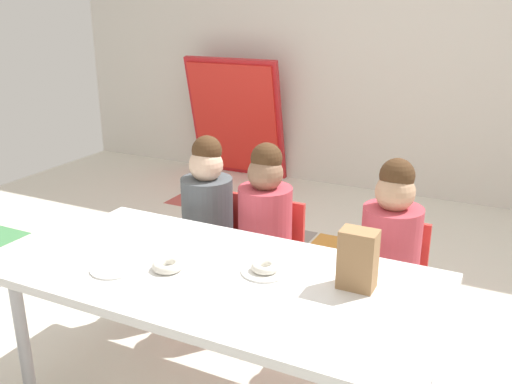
% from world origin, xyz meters
% --- Properties ---
extents(ground_plane, '(6.24, 4.53, 0.02)m').
position_xyz_m(ground_plane, '(-0.01, -0.00, -0.01)').
color(ground_plane, silver).
extents(back_wall, '(6.24, 0.10, 2.67)m').
position_xyz_m(back_wall, '(0.00, 2.27, 1.34)').
color(back_wall, beige).
rests_on(back_wall, ground_plane).
extents(craft_table, '(1.62, 0.80, 0.57)m').
position_xyz_m(craft_table, '(0.03, -0.68, 0.53)').
color(craft_table, white).
rests_on(craft_table, ground_plane).
extents(seated_child_near_camera, '(0.34, 0.34, 0.92)m').
position_xyz_m(seated_child_near_camera, '(-0.41, -0.05, 0.55)').
color(seated_child_near_camera, red).
rests_on(seated_child_near_camera, ground_plane).
extents(seated_child_middle_seat, '(0.32, 0.31, 0.92)m').
position_xyz_m(seated_child_middle_seat, '(-0.09, -0.05, 0.55)').
color(seated_child_middle_seat, red).
rests_on(seated_child_middle_seat, ground_plane).
extents(seated_child_far_right, '(0.32, 0.31, 0.92)m').
position_xyz_m(seated_child_far_right, '(0.52, -0.05, 0.55)').
color(seated_child_far_right, red).
rests_on(seated_child_far_right, ground_plane).
extents(folded_activity_table, '(0.90, 0.29, 1.09)m').
position_xyz_m(folded_activity_table, '(-1.40, 2.07, 0.54)').
color(folded_activity_table, red).
rests_on(folded_activity_table, ground_plane).
extents(paper_bag_brown, '(0.13, 0.09, 0.22)m').
position_xyz_m(paper_bag_brown, '(0.51, -0.56, 0.68)').
color(paper_bag_brown, '#9E754C').
rests_on(paper_bag_brown, craft_table).
extents(paper_plate_near_edge, '(0.18, 0.18, 0.01)m').
position_xyz_m(paper_plate_near_edge, '(0.17, -0.60, 0.58)').
color(paper_plate_near_edge, white).
rests_on(paper_plate_near_edge, craft_table).
extents(paper_plate_center_table, '(0.18, 0.18, 0.01)m').
position_xyz_m(paper_plate_center_table, '(-0.36, -0.84, 0.58)').
color(paper_plate_center_table, white).
rests_on(paper_plate_center_table, craft_table).
extents(donut_powdered_on_plate, '(0.11, 0.11, 0.03)m').
position_xyz_m(donut_powdered_on_plate, '(0.17, -0.60, 0.60)').
color(donut_powdered_on_plate, white).
rests_on(donut_powdered_on_plate, craft_table).
extents(donut_powdered_loose, '(0.12, 0.12, 0.04)m').
position_xyz_m(donut_powdered_loose, '(-0.17, -0.75, 0.59)').
color(donut_powdered_loose, white).
rests_on(donut_powdered_loose, craft_table).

